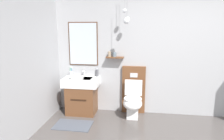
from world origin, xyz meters
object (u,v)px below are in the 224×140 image
at_px(toilet, 133,98).
at_px(folded_hand_towel, 77,78).
at_px(soap_dispenser, 97,73).
at_px(vanity_sink_left, 82,94).
at_px(toothbrush_cup, 71,73).

distance_m(toilet, folded_hand_towel, 1.19).
height_order(toilet, soap_dispenser, toilet).
distance_m(vanity_sink_left, folded_hand_towel, 0.41).
distance_m(toothbrush_cup, folded_hand_towel, 0.40).
height_order(soap_dispenser, folded_hand_towel, soap_dispenser).
bearing_deg(vanity_sink_left, soap_dispenser, 31.61).
bearing_deg(toothbrush_cup, folded_hand_towel, -52.80).
relative_size(toothbrush_cup, folded_hand_towel, 0.93).
xyz_separation_m(vanity_sink_left, toilet, (1.07, 0.01, -0.03)).
xyz_separation_m(toilet, soap_dispenser, (-0.78, 0.17, 0.46)).
distance_m(soap_dispenser, folded_hand_towel, 0.47).
bearing_deg(folded_hand_towel, toothbrush_cup, 127.20).
xyz_separation_m(vanity_sink_left, folded_hand_towel, (-0.04, -0.15, 0.38)).
relative_size(vanity_sink_left, toilet, 0.76).
relative_size(soap_dispenser, folded_hand_towel, 0.82).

